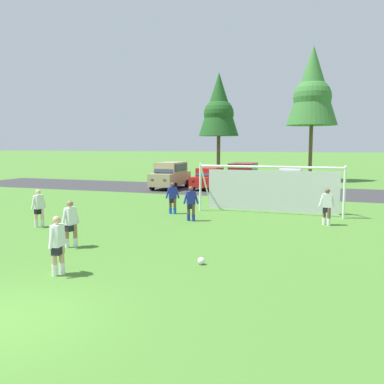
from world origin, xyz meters
The scene contains 16 objects.
ground_plane centered at (0.00, 15.00, 0.00)m, with size 400.00×400.00×0.00m, color #477A2D.
parking_lot_strip centered at (0.00, 25.40, 0.00)m, with size 52.00×8.40×0.01m, color #333335.
soccer_ball centered at (2.61, 5.15, 0.11)m, with size 0.22×0.22×0.22m.
soccer_goal centered at (3.03, 15.58, 1.29)m, with size 7.44×1.98×2.57m.
player_striker_near centered at (-5.80, 8.17, 0.82)m, with size 0.34×0.72×1.64m.
player_midfield_center centered at (-0.07, 11.73, 0.82)m, with size 0.71×0.40×1.64m.
player_defender_far centered at (-2.31, 5.62, 0.82)m, with size 0.39×0.72×1.64m.
player_winger_left centered at (5.95, 12.80, 0.82)m, with size 0.73×0.33×1.64m.
player_winger_right centered at (-1.65, 13.33, 0.82)m, with size 0.70×0.41×1.64m.
player_trailing_back centered at (-0.77, 2.91, 0.82)m, with size 0.30×0.75×1.64m.
parked_car_slot_far_left centered at (-6.54, 24.80, 1.11)m, with size 2.16×4.61×2.16m.
parked_car_slot_left centered at (-3.44, 25.55, 0.88)m, with size 2.25×4.31×1.72m.
parked_car_slot_center_left centered at (-0.59, 25.11, 1.11)m, with size 2.17×4.62×2.16m.
parked_car_slot_center centered at (2.87, 26.41, 0.88)m, with size 2.19×4.28×1.72m.
tree_left_edge centered at (-5.12, 34.09, 7.38)m, with size 4.02×4.02×10.73m.
tree_mid_left centered at (3.71, 36.66, 9.10)m, with size 4.96×4.96×13.23m.
Camera 1 is at (6.35, -6.16, 3.54)m, focal length 38.43 mm.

